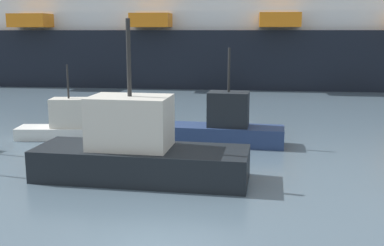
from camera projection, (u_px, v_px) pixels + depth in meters
The scene contains 4 objects.
fishing_boat_0 at pixel (138, 150), 19.41m from camera, with size 9.02×3.30×6.61m.
fishing_boat_2 at pixel (67, 124), 26.86m from camera, with size 5.63×2.24×4.26m.
fishing_boat_3 at pixel (224, 127), 25.44m from camera, with size 6.81×2.33×5.25m.
cruise_ship at pixel (331, 29), 54.19m from camera, with size 113.11×17.79×20.02m.
Camera 1 is at (2.73, -12.03, 6.11)m, focal length 43.55 mm.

